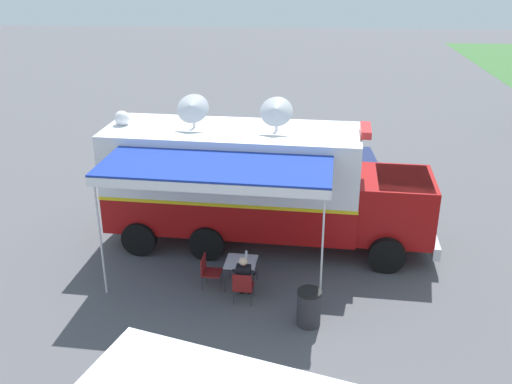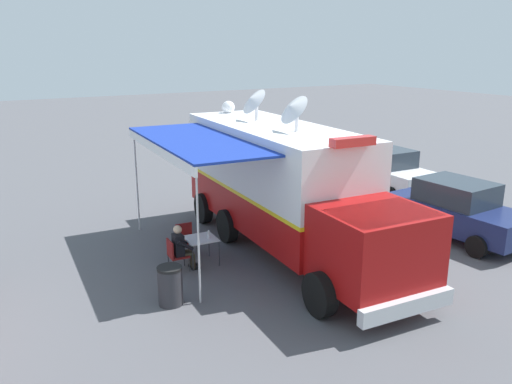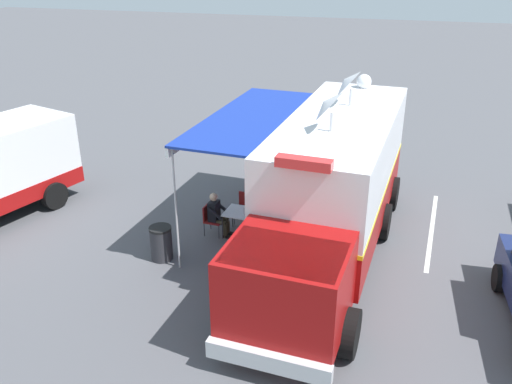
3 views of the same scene
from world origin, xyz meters
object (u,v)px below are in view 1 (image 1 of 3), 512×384
at_px(command_truck, 258,182).
at_px(seated_responder, 244,276).
at_px(folding_chair_beside_table, 208,269).
at_px(trash_bin, 309,308).
at_px(car_far_corner, 195,141).
at_px(folding_chair_at_table, 243,285).
at_px(car_behind_truck, 316,159).
at_px(folding_table, 241,263).
at_px(water_bottle, 246,255).

distance_m(command_truck, seated_responder, 3.36).
distance_m(folding_chair_beside_table, trash_bin, 2.98).
bearing_deg(trash_bin, command_truck, -160.19).
height_order(command_truck, car_far_corner, command_truck).
xyz_separation_m(folding_chair_at_table, car_behind_truck, (-8.38, 2.01, 0.37)).
height_order(folding_chair_at_table, trash_bin, trash_bin).
bearing_deg(command_truck, folding_table, -6.38).
bearing_deg(seated_responder, car_far_corner, -163.84).
bearing_deg(folding_chair_at_table, car_behind_truck, 166.48).
distance_m(folding_table, car_far_corner, 9.81).
bearing_deg(trash_bin, folding_chair_at_table, -115.43).
relative_size(folding_chair_beside_table, seated_responder, 0.70).
bearing_deg(car_behind_truck, folding_table, -15.73).
bearing_deg(folding_chair_at_table, water_bottle, 179.73).
xyz_separation_m(folding_table, folding_chair_at_table, (0.80, 0.12, -0.16)).
bearing_deg(car_far_corner, folding_chair_beside_table, 11.43).
bearing_deg(car_behind_truck, trash_bin, -2.48).
bearing_deg(seated_responder, water_bottle, -179.34).
height_order(folding_chair_beside_table, car_behind_truck, car_behind_truck).
relative_size(command_truck, water_bottle, 43.04).
height_order(folding_chair_at_table, car_far_corner, car_far_corner).
bearing_deg(water_bottle, car_behind_truck, 164.81).
distance_m(command_truck, car_far_corner, 7.64).
bearing_deg(folding_chair_beside_table, car_behind_truck, 158.73).
bearing_deg(command_truck, folding_chair_at_table, -2.76).
height_order(water_bottle, trash_bin, water_bottle).
xyz_separation_m(folding_chair_beside_table, car_far_corner, (-9.50, -1.92, 0.37)).
relative_size(command_truck, trash_bin, 10.60).
height_order(command_truck, folding_chair_at_table, command_truck).
bearing_deg(folding_chair_beside_table, seated_responder, 62.07).
distance_m(water_bottle, car_behind_truck, 7.67).
bearing_deg(command_truck, car_far_corner, -156.24).
bearing_deg(car_far_corner, folding_table, 16.40).
relative_size(trash_bin, car_behind_truck, 0.21).
height_order(trash_bin, car_behind_truck, car_behind_truck).
bearing_deg(folding_chair_beside_table, car_far_corner, -168.57).
distance_m(folding_table, folding_chair_beside_table, 0.87).
height_order(seated_responder, car_far_corner, car_far_corner).
relative_size(command_truck, folding_chair_beside_table, 11.08).
xyz_separation_m(folding_chair_beside_table, trash_bin, (1.48, 2.59, -0.06)).
xyz_separation_m(seated_responder, car_far_corner, (-10.02, -2.90, 0.23)).
height_order(folding_chair_beside_table, seated_responder, seated_responder).
height_order(folding_chair_at_table, car_behind_truck, car_behind_truck).
distance_m(folding_table, trash_bin, 2.35).
bearing_deg(car_far_corner, car_behind_truck, 69.51).
relative_size(seated_responder, car_far_corner, 0.29).
bearing_deg(folding_table, folding_chair_at_table, 8.53).
height_order(folding_table, folding_chair_beside_table, folding_chair_beside_table).
bearing_deg(folding_chair_at_table, seated_responder, 175.87).
xyz_separation_m(seated_responder, trash_bin, (0.96, 1.60, -0.20)).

